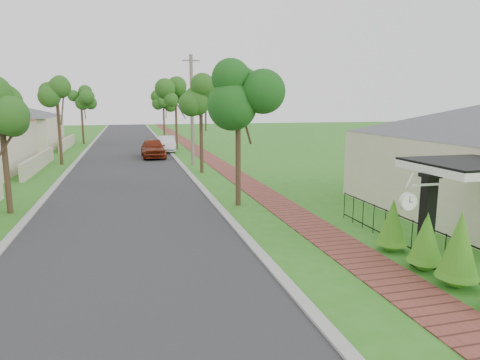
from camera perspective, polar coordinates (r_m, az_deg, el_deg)
name	(u,v)px	position (r m, az deg, el deg)	size (l,w,h in m)	color
ground	(247,270)	(11.37, 1.00, -11.86)	(160.00, 160.00, 0.00)	#30761C
road	(128,166)	(30.45, -14.76, 1.80)	(7.00, 120.00, 0.02)	#28282B
kerb_right	(181,164)	(30.65, -7.92, 2.09)	(0.30, 120.00, 0.10)	#9E9E99
kerb_left	(71,168)	(30.68, -21.58, 1.48)	(0.30, 120.00, 0.10)	#9E9E99
sidewalk	(217,163)	(31.05, -3.15, 2.28)	(1.50, 120.00, 0.03)	brown
porch_post	(426,226)	(12.17, 23.60, -5.67)	(0.48, 0.48, 2.52)	black
picket_fence	(412,236)	(13.30, 21.95, -6.88)	(0.03, 8.02, 1.00)	black
street_trees	(127,100)	(36.99, -14.89, 10.28)	(10.70, 37.65, 5.89)	#382619
hedge_row	(443,247)	(11.63, 25.43, -8.02)	(0.86, 4.69, 1.86)	#286F16
parked_car_red	(153,148)	(34.62, -11.50, 4.18)	(1.80, 4.47, 1.52)	maroon
parked_car_white	(167,144)	(38.63, -9.76, 4.74)	(1.47, 4.21, 1.39)	silver
near_tree	(238,98)	(17.70, -0.26, 10.91)	(2.19, 2.19, 5.63)	#382619
utility_pole	(192,110)	(30.00, -6.42, 9.27)	(1.20, 0.24, 7.52)	#7A6A5F
station_clock	(409,200)	(11.16, 21.65, -2.53)	(1.08, 0.13, 0.65)	silver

